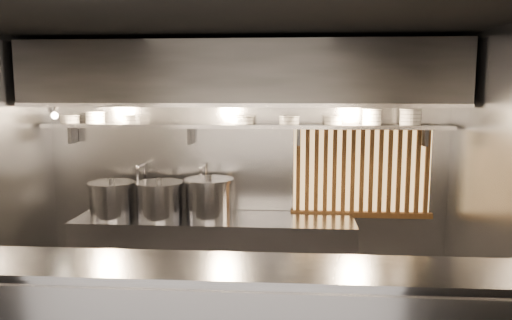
# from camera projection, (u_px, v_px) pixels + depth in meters

# --- Properties ---
(ceiling) EXTENTS (4.50, 4.50, 0.00)m
(ceiling) POSITION_uv_depth(u_px,v_px,m) (226.00, 22.00, 3.97)
(ceiling) COLOR black
(ceiling) RESTS_ON wall_back
(wall_back) EXTENTS (4.50, 0.00, 4.50)m
(wall_back) POSITION_uv_depth(u_px,v_px,m) (245.00, 167.00, 5.65)
(wall_back) COLOR gray
(wall_back) RESTS_ON floor
(wall_right) EXTENTS (0.00, 3.00, 3.00)m
(wall_right) POSITION_uv_depth(u_px,v_px,m) (506.00, 199.00, 4.00)
(wall_right) COLOR gray
(wall_right) RESTS_ON floor
(cooking_bench) EXTENTS (3.00, 0.70, 0.90)m
(cooking_bench) POSITION_uv_depth(u_px,v_px,m) (215.00, 258.00, 5.44)
(cooking_bench) COLOR #A0A0A5
(cooking_bench) RESTS_ON floor
(bowl_shelf) EXTENTS (4.40, 0.34, 0.04)m
(bowl_shelf) POSITION_uv_depth(u_px,v_px,m) (243.00, 126.00, 5.40)
(bowl_shelf) COLOR #A0A0A5
(bowl_shelf) RESTS_ON wall_back
(exhaust_hood) EXTENTS (4.40, 0.81, 0.65)m
(exhaust_hood) POSITION_uv_depth(u_px,v_px,m) (241.00, 74.00, 5.11)
(exhaust_hood) COLOR #2D2D30
(exhaust_hood) RESTS_ON ceiling
(wood_screen) EXTENTS (1.56, 0.09, 1.04)m
(wood_screen) POSITION_uv_depth(u_px,v_px,m) (362.00, 171.00, 5.51)
(wood_screen) COLOR #EBB769
(wood_screen) RESTS_ON wall_back
(faucet_left) EXTENTS (0.04, 0.30, 0.50)m
(faucet_left) POSITION_uv_depth(u_px,v_px,m) (142.00, 176.00, 5.61)
(faucet_left) COLOR silver
(faucet_left) RESTS_ON wall_back
(faucet_right) EXTENTS (0.04, 0.30, 0.50)m
(faucet_right) POSITION_uv_depth(u_px,v_px,m) (204.00, 177.00, 5.56)
(faucet_right) COLOR silver
(faucet_right) RESTS_ON wall_back
(heat_lamp) EXTENTS (0.25, 0.35, 0.20)m
(heat_lamp) POSITION_uv_depth(u_px,v_px,m) (53.00, 110.00, 5.05)
(heat_lamp) COLOR #A0A0A5
(heat_lamp) RESTS_ON exhaust_hood
(pendant_bulb) EXTENTS (0.09, 0.09, 0.19)m
(pendant_bulb) POSITION_uv_depth(u_px,v_px,m) (233.00, 119.00, 5.28)
(pendant_bulb) COLOR #2D2D30
(pendant_bulb) RESTS_ON exhaust_hood
(stock_pot_left) EXTENTS (0.61, 0.61, 0.43)m
(stock_pot_left) POSITION_uv_depth(u_px,v_px,m) (112.00, 199.00, 5.39)
(stock_pot_left) COLOR #A0A0A5
(stock_pot_left) RESTS_ON cooking_bench
(stock_pot_mid) EXTENTS (0.63, 0.63, 0.47)m
(stock_pot_mid) POSITION_uv_depth(u_px,v_px,m) (209.00, 198.00, 5.36)
(stock_pot_mid) COLOR #A0A0A5
(stock_pot_mid) RESTS_ON cooking_bench
(stock_pot_right) EXTENTS (0.58, 0.58, 0.43)m
(stock_pot_right) POSITION_uv_depth(u_px,v_px,m) (160.00, 200.00, 5.36)
(stock_pot_right) COLOR #A0A0A5
(stock_pot_right) RESTS_ON cooking_bench
(bowl_stack_0) EXTENTS (0.22, 0.22, 0.09)m
(bowl_stack_0) POSITION_uv_depth(u_px,v_px,m) (70.00, 119.00, 5.54)
(bowl_stack_0) COLOR silver
(bowl_stack_0) RESTS_ON bowl_shelf
(bowl_stack_1) EXTENTS (0.22, 0.22, 0.13)m
(bowl_stack_1) POSITION_uv_depth(u_px,v_px,m) (95.00, 117.00, 5.51)
(bowl_stack_1) COLOR silver
(bowl_stack_1) RESTS_ON bowl_shelf
(bowl_stack_2) EXTENTS (0.20, 0.20, 0.09)m
(bowl_stack_2) POSITION_uv_depth(u_px,v_px,m) (131.00, 119.00, 5.49)
(bowl_stack_2) COLOR silver
(bowl_stack_2) RESTS_ON bowl_shelf
(bowl_stack_3) EXTENTS (0.23, 0.23, 0.09)m
(bowl_stack_3) POSITION_uv_depth(u_px,v_px,m) (244.00, 120.00, 5.39)
(bowl_stack_3) COLOR silver
(bowl_stack_3) RESTS_ON bowl_shelf
(bowl_stack_4) EXTENTS (0.23, 0.23, 0.09)m
(bowl_stack_4) POSITION_uv_depth(u_px,v_px,m) (289.00, 120.00, 5.36)
(bowl_stack_4) COLOR silver
(bowl_stack_4) RESTS_ON bowl_shelf
(bowl_stack_5) EXTENTS (0.21, 0.21, 0.09)m
(bowl_stack_5) POSITION_uv_depth(u_px,v_px,m) (333.00, 120.00, 5.32)
(bowl_stack_5) COLOR silver
(bowl_stack_5) RESTS_ON bowl_shelf
(bowl_stack_6) EXTENTS (0.21, 0.21, 0.17)m
(bowl_stack_6) POSITION_uv_depth(u_px,v_px,m) (372.00, 117.00, 5.29)
(bowl_stack_6) COLOR silver
(bowl_stack_6) RESTS_ON bowl_shelf
(bowl_stack_7) EXTENTS (0.24, 0.24, 0.17)m
(bowl_stack_7) POSITION_uv_depth(u_px,v_px,m) (410.00, 117.00, 5.26)
(bowl_stack_7) COLOR silver
(bowl_stack_7) RESTS_ON bowl_shelf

